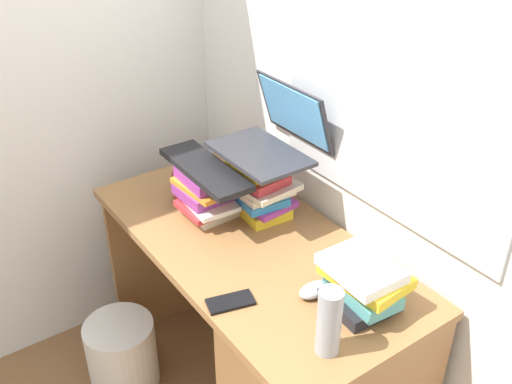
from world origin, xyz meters
TOP-DOWN VIEW (x-y plane):
  - wall_back at (0.00, 0.35)m, footprint 6.00×0.06m
  - wall_left at (-0.83, 0.00)m, footprint 0.05×6.00m
  - desk at (0.32, -0.02)m, footprint 1.26×0.61m
  - book_stack_tall at (-0.13, 0.13)m, footprint 0.27×0.21m
  - book_stack_keyboard_riser at (-0.23, -0.03)m, footprint 0.24×0.19m
  - book_stack_side at (0.44, 0.08)m, footprint 0.24×0.21m
  - laptop at (-0.13, 0.19)m, footprint 0.35×0.30m
  - keyboard at (-0.23, -0.03)m, footprint 0.42×0.15m
  - computer_mouse at (0.33, -0.00)m, footprint 0.06×0.10m
  - mug at (-0.39, -0.04)m, footprint 0.12×0.08m
  - water_bottle at (0.52, -0.11)m, footprint 0.06×0.06m
  - cell_phone at (0.22, -0.22)m, footprint 0.10×0.15m
  - wastebasket at (-0.38, -0.37)m, footprint 0.28×0.28m

SIDE VIEW (x-z plane):
  - wastebasket at x=-0.38m, z-range 0.00..0.31m
  - desk at x=0.32m, z-range 0.03..0.81m
  - cell_phone at x=0.22m, z-range 0.78..0.79m
  - computer_mouse at x=0.33m, z-range 0.78..0.82m
  - mug at x=-0.39m, z-range 0.78..0.88m
  - book_stack_side at x=0.44m, z-range 0.78..0.93m
  - book_stack_keyboard_riser at x=-0.23m, z-range 0.78..0.95m
  - water_bottle at x=0.52m, z-range 0.78..0.98m
  - book_stack_tall at x=-0.13m, z-range 0.78..1.01m
  - keyboard at x=-0.23m, z-range 0.95..0.97m
  - laptop at x=-0.13m, z-range 0.95..1.18m
  - wall_left at x=-0.83m, z-range 0.00..2.60m
  - wall_back at x=0.00m, z-range 0.00..2.60m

